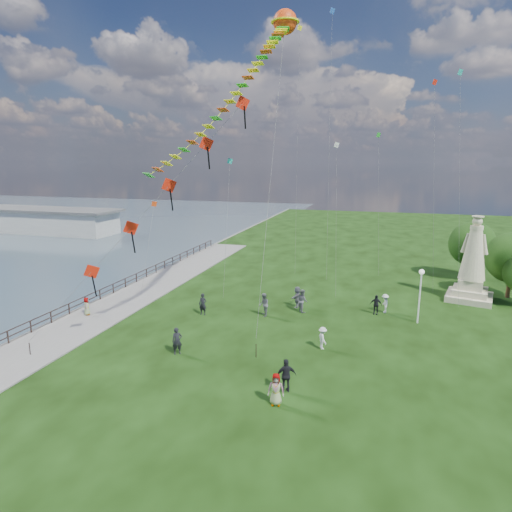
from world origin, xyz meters
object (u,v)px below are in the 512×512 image
(person_8, at_px, (385,303))
(person_9, at_px, (376,305))
(lamppost, at_px, (421,285))
(person_4, at_px, (276,389))
(statue, at_px, (472,269))
(person_3, at_px, (286,376))
(person_2, at_px, (323,338))
(person_6, at_px, (203,304))
(person_0, at_px, (177,341))
(person_10, at_px, (87,307))
(pier_pavilion, at_px, (42,220))
(person_1, at_px, (264,305))
(person_11, at_px, (297,297))
(serpent_kite, at_px, (283,25))
(person_7, at_px, (302,301))

(person_8, bearing_deg, person_9, -59.77)
(lamppost, relative_size, person_4, 2.51)
(statue, bearing_deg, lamppost, -109.80)
(person_3, bearing_deg, person_2, -125.23)
(person_6, bearing_deg, person_0, -79.38)
(person_2, distance_m, person_10, 19.20)
(person_2, height_order, person_8, person_8)
(pier_pavilion, distance_m, person_2, 67.17)
(person_1, bearing_deg, statue, 97.26)
(person_11, distance_m, serpent_kite, 21.36)
(statue, distance_m, person_7, 15.90)
(pier_pavilion, relative_size, person_10, 20.65)
(person_9, height_order, person_10, person_9)
(statue, relative_size, person_11, 4.18)
(serpent_kite, bearing_deg, person_8, 8.86)
(statue, xyz_separation_m, person_6, (-21.59, -10.48, -1.99))
(person_1, relative_size, person_9, 1.16)
(person_9, distance_m, person_10, 23.54)
(person_2, bearing_deg, person_1, 18.95)
(person_10, bearing_deg, serpent_kite, -95.39)
(lamppost, height_order, person_7, lamppost)
(statue, relative_size, person_4, 4.46)
(person_4, relative_size, person_7, 0.89)
(person_4, bearing_deg, statue, 49.76)
(person_7, xyz_separation_m, serpent_kite, (-2.06, 0.40, 21.26))
(person_4, relative_size, person_8, 1.08)
(person_11, bearing_deg, person_1, -29.79)
(person_1, xyz_separation_m, person_2, (5.43, -4.86, -0.20))
(statue, height_order, person_6, statue)
(person_9, bearing_deg, person_2, -106.18)
(person_1, xyz_separation_m, person_8, (9.39, 3.69, -0.16))
(person_11, bearing_deg, person_6, -53.71)
(person_2, height_order, serpent_kite, serpent_kite)
(pier_pavilion, xyz_separation_m, lamppost, (62.81, -29.69, 1.27))
(person_7, relative_size, person_10, 1.32)
(person_2, bearing_deg, serpent_kite, 3.89)
(person_0, bearing_deg, lamppost, -2.66)
(statue, bearing_deg, person_4, -106.83)
(person_2, bearing_deg, person_10, 58.40)
(person_6, height_order, person_11, person_11)
(person_1, height_order, person_6, person_1)
(person_9, bearing_deg, person_3, -101.24)
(person_1, relative_size, person_2, 1.26)
(pier_pavilion, distance_m, person_10, 51.57)
(person_2, bearing_deg, person_6, 40.73)
(person_0, distance_m, person_9, 16.69)
(person_3, bearing_deg, lamppost, -145.17)
(person_4, distance_m, person_7, 14.30)
(lamppost, height_order, person_3, lamppost)
(person_0, xyz_separation_m, person_8, (12.88, 12.06, -0.11))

